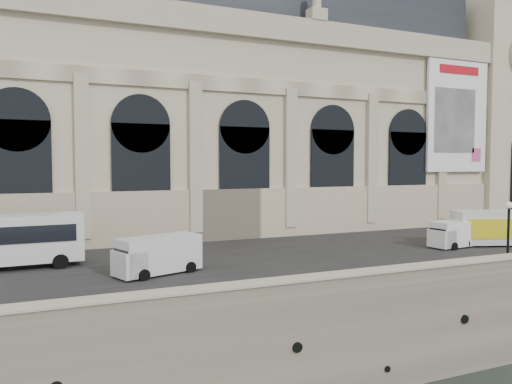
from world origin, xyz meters
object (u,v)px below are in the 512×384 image
Objects in this scene: van_b at (155,256)px; lamp_right at (508,235)px; box_truck at (486,228)px; van_c at (455,234)px.

lamp_right reaches higher than van_b.
van_b is at bearing 179.64° from box_truck.
box_truck is 1.74× the size of lamp_right.
lamp_right is (-6.51, -7.63, 0.76)m from box_truck.
van_b is at bearing -179.58° from van_c.
box_truck is at bearing -0.36° from van_b.
van_c is 3.38m from box_truck.
van_c is at bearing 68.38° from lamp_right.
lamp_right reaches higher than box_truck.
van_b reaches higher than van_c.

